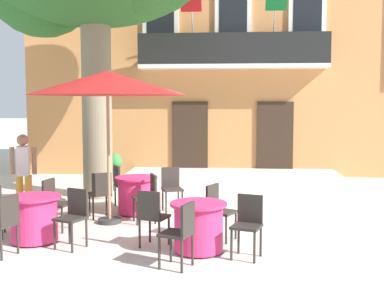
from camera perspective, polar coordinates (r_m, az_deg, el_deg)
ground_plane at (r=10.02m, az=3.62°, el=-8.12°), size 120.00×120.00×0.00m
building_facade at (r=16.82m, az=4.80°, el=9.96°), size 13.00×5.09×7.50m
entrance_step_platform at (r=13.55m, az=4.82°, el=-4.18°), size 6.09×2.78×0.25m
cafe_table_near_tree at (r=7.34m, az=0.78°, el=-9.79°), size 0.86×0.86×0.76m
cafe_chair_near_tree_0 at (r=7.55m, az=-4.78°, el=-8.33°), size 0.51×0.51×0.91m
cafe_chair_near_tree_1 at (r=6.62m, az=-1.31°, el=-10.20°), size 0.52×0.52×0.91m
cafe_chair_near_tree_2 at (r=7.13m, az=6.67°, el=-9.12°), size 0.51×0.51×0.91m
cafe_chair_near_tree_3 at (r=7.98m, az=3.09°, el=-7.59°), size 0.54×0.54×0.91m
cafe_table_middle at (r=9.86m, az=-6.63°, el=-6.02°), size 0.86×0.86×0.76m
cafe_chair_middle_0 at (r=9.13m, az=-5.24°, el=-6.01°), size 0.52×0.52×0.91m
cafe_chair_middle_1 at (r=10.05m, az=-2.45°, el=-5.00°), size 0.51×0.51×0.91m
cafe_chair_middle_2 at (r=10.52m, az=-8.38°, el=-4.60°), size 0.55×0.55×0.91m
cafe_chair_middle_3 at (r=9.58m, az=-10.82°, el=-5.57°), size 0.54×0.54×0.91m
cafe_table_front at (r=8.25m, az=-18.25°, el=-8.39°), size 0.86×0.86×0.76m
cafe_chair_front_0 at (r=8.89m, az=-16.07°, el=-6.49°), size 0.46×0.46×0.91m
cafe_chair_front_2 at (r=7.62m, az=-21.46°, el=-8.52°), size 0.50×0.50×0.91m
cafe_chair_front_3 at (r=7.78m, az=-13.90°, el=-8.06°), size 0.52×0.52×0.91m
cafe_umbrella at (r=9.03m, az=-10.01°, el=7.09°), size 2.90×2.90×2.85m
ground_planter_left at (r=14.06m, az=-9.17°, el=-2.53°), size 0.41×0.41×0.82m
pedestrian_near_entrance at (r=9.81m, az=-19.40°, el=-3.10°), size 0.53×0.39×1.66m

